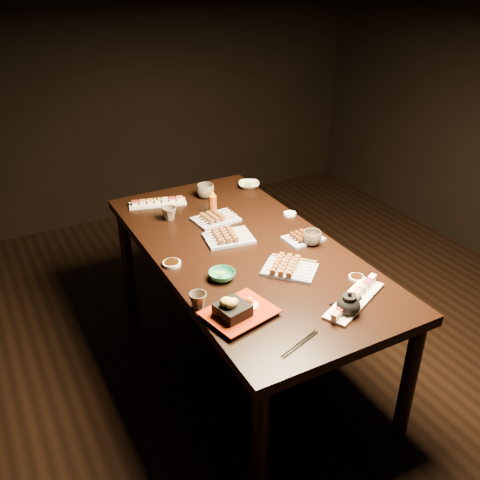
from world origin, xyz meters
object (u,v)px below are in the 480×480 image
object	(u,v)px
teacup_near_left	(198,300)
edamame_bowl_cream	(249,185)
yakitori_plate_left	(216,216)
edamame_bowl_green	(222,275)
sushi_platter_near	(355,297)
yakitori_plate_right	(290,266)
tempura_tray	(239,306)
yakitori_plate_center	(229,234)
teacup_far_left	(169,213)
sushi_platter_far	(158,201)
condiment_bottle	(213,202)
teacup_mid_right	(312,238)
teacup_far_right	(205,191)
teapot	(349,303)
dining_table	(244,308)

from	to	relation	value
teacup_near_left	edamame_bowl_cream	bearing A→B (deg)	51.49
yakitori_plate_left	edamame_bowl_cream	size ratio (longest dim) A/B	1.80
edamame_bowl_green	sushi_platter_near	bearing A→B (deg)	-45.97
yakitori_plate_right	tempura_tray	size ratio (longest dim) A/B	0.87
yakitori_plate_center	edamame_bowl_cream	distance (m)	0.71
sushi_platter_near	yakitori_plate_right	xyz separation A→B (m)	(-0.11, 0.34, 0.01)
yakitori_plate_center	teacup_far_left	xyz separation A→B (m)	(-0.19, 0.37, 0.01)
sushi_platter_far	condiment_bottle	distance (m)	0.36
teacup_mid_right	teacup_far_right	bearing A→B (deg)	106.09
teacup_mid_right	teapot	size ratio (longest dim) A/B	0.80
yakitori_plate_center	teacup_near_left	bearing A→B (deg)	-120.00
dining_table	edamame_bowl_cream	xyz separation A→B (m)	(0.40, 0.67, 0.39)
dining_table	sushi_platter_far	xyz separation A→B (m)	(-0.21, 0.70, 0.40)
yakitori_plate_center	teacup_far_left	world-z (taller)	teacup_far_left
yakitori_plate_left	teacup_far_right	world-z (taller)	teacup_far_right
yakitori_plate_right	yakitori_plate_center	bearing A→B (deg)	152.77
teapot	condiment_bottle	distance (m)	1.14
teacup_far_left	condiment_bottle	distance (m)	0.26
yakitori_plate_left	edamame_bowl_cream	xyz separation A→B (m)	(0.40, 0.33, -0.01)
sushi_platter_near	teacup_mid_right	world-z (taller)	teacup_mid_right
edamame_bowl_green	tempura_tray	bearing A→B (deg)	-102.43
sushi_platter_far	yakitori_plate_center	size ratio (longest dim) A/B	1.37
teacup_near_left	condiment_bottle	xyz separation A→B (m)	(0.46, 0.80, 0.04)
teacup_mid_right	condiment_bottle	world-z (taller)	condiment_bottle
yakitori_plate_right	edamame_bowl_green	distance (m)	0.33
teacup_mid_right	teacup_far_right	world-z (taller)	teacup_far_right
yakitori_plate_center	teacup_mid_right	world-z (taller)	teacup_mid_right
edamame_bowl_cream	sushi_platter_far	bearing A→B (deg)	177.22
edamame_bowl_cream	teacup_near_left	world-z (taller)	teacup_near_left
tempura_tray	edamame_bowl_green	bearing A→B (deg)	65.15
edamame_bowl_cream	yakitori_plate_right	bearing A→B (deg)	-108.30
sushi_platter_near	edamame_bowl_green	bearing A→B (deg)	109.04
teacup_far_left	teapot	distance (m)	1.22
dining_table	edamame_bowl_green	distance (m)	0.50
teacup_near_left	sushi_platter_near	bearing A→B (deg)	-24.90
sushi_platter_near	teacup_near_left	world-z (taller)	teacup_near_left
dining_table	yakitori_plate_left	bearing A→B (deg)	94.25
yakitori_plate_right	sushi_platter_near	bearing A→B (deg)	-24.66
edamame_bowl_green	condiment_bottle	xyz separation A→B (m)	(0.27, 0.65, 0.05)
teacup_mid_right	teacup_far_left	bearing A→B (deg)	131.21
sushi_platter_near	teapot	size ratio (longest dim) A/B	3.19
yakitori_plate_left	teapot	world-z (taller)	teapot
edamame_bowl_cream	teapot	distance (m)	1.40
yakitori_plate_center	edamame_bowl_green	size ratio (longest dim) A/B	1.98
yakitori_plate_right	teapot	size ratio (longest dim) A/B	2.02
tempura_tray	teapot	world-z (taller)	tempura_tray
teapot	tempura_tray	bearing A→B (deg)	151.47
yakitori_plate_left	teapot	bearing A→B (deg)	-89.01
yakitori_plate_left	condiment_bottle	world-z (taller)	condiment_bottle
edamame_bowl_cream	teapot	bearing A→B (deg)	-101.91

